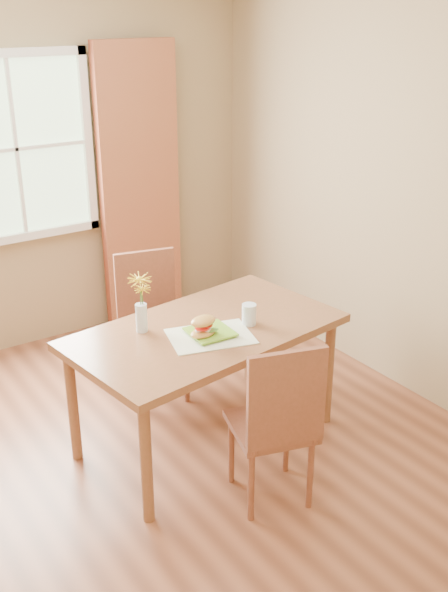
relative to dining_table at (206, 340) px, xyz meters
name	(u,v)px	position (x,y,z in m)	size (l,w,h in m)	color
room	(96,250)	(-0.64, -0.05, 0.68)	(4.24, 3.84, 2.74)	brown
curtain_right	(140,190)	(0.51, 1.73, 0.43)	(0.65, 0.08, 2.20)	maroon
dining_table	(206,340)	(0.00, 0.00, 0.00)	(1.62, 1.05, 0.74)	brown
chair_near	(277,419)	(-0.02, -0.70, -0.14)	(0.49, 0.49, 0.95)	brown
chair_far	(151,318)	(0.02, 0.70, -0.14)	(0.48, 0.48, 0.96)	brown
placemat	(211,336)	(-0.04, -0.11, 0.08)	(0.45, 0.33, 0.01)	beige
plate	(210,333)	(-0.03, -0.10, 0.09)	(0.23, 0.23, 0.01)	#76B42D
croissant_sandwich	(203,327)	(-0.09, -0.11, 0.15)	(0.17, 0.13, 0.12)	#ECC150
water_glass	(249,315)	(0.23, -0.10, 0.14)	(0.08, 0.08, 0.12)	silver
flower_vase	(141,298)	(-0.32, 0.16, 0.28)	(0.14, 0.14, 0.34)	silver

